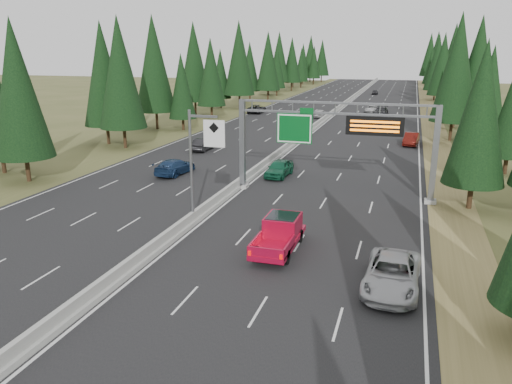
% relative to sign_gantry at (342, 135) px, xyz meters
% --- Properties ---
extents(road, '(32.00, 260.00, 0.08)m').
position_rel_sign_gantry_xyz_m(road, '(-8.92, 45.12, -5.23)').
color(road, black).
rests_on(road, ground).
extents(shoulder_right, '(3.60, 260.00, 0.06)m').
position_rel_sign_gantry_xyz_m(shoulder_right, '(8.88, 45.12, -5.24)').
color(shoulder_right, olive).
rests_on(shoulder_right, ground).
extents(shoulder_left, '(3.60, 260.00, 0.06)m').
position_rel_sign_gantry_xyz_m(shoulder_left, '(-26.72, 45.12, -5.24)').
color(shoulder_left, '#464D24').
rests_on(shoulder_left, ground).
extents(median_barrier, '(0.70, 260.00, 0.85)m').
position_rel_sign_gantry_xyz_m(median_barrier, '(-8.92, 45.12, -4.85)').
color(median_barrier, gray).
rests_on(median_barrier, road).
extents(sign_gantry, '(16.75, 0.98, 7.80)m').
position_rel_sign_gantry_xyz_m(sign_gantry, '(0.00, 0.00, 0.00)').
color(sign_gantry, slate).
rests_on(sign_gantry, road).
extents(hov_sign_pole, '(2.80, 0.50, 8.00)m').
position_rel_sign_gantry_xyz_m(hov_sign_pole, '(-8.33, -9.92, -0.54)').
color(hov_sign_pole, slate).
rests_on(hov_sign_pole, road).
extents(tree_row_right, '(12.08, 241.73, 18.97)m').
position_rel_sign_gantry_xyz_m(tree_row_right, '(12.78, 36.01, 3.83)').
color(tree_row_right, black).
rests_on(tree_row_right, ground).
extents(tree_row_left, '(11.79, 240.97, 18.98)m').
position_rel_sign_gantry_xyz_m(tree_row_left, '(-31.05, 29.35, 3.98)').
color(tree_row_left, black).
rests_on(tree_row_left, ground).
extents(silver_minivan, '(2.96, 6.00, 1.64)m').
position_rel_sign_gantry_xyz_m(silver_minivan, '(4.95, -16.16, -4.37)').
color(silver_minivan, '#B3B4B8').
rests_on(silver_minivan, road).
extents(red_pickup, '(2.14, 6.00, 1.96)m').
position_rel_sign_gantry_xyz_m(red_pickup, '(-1.87, -12.45, -4.11)').
color(red_pickup, black).
rests_on(red_pickup, road).
extents(car_ahead_green, '(2.18, 4.83, 1.61)m').
position_rel_sign_gantry_xyz_m(car_ahead_green, '(-6.52, 5.12, -4.38)').
color(car_ahead_green, '#14583A').
rests_on(car_ahead_green, road).
extents(car_ahead_dkred, '(2.14, 4.93, 1.58)m').
position_rel_sign_gantry_xyz_m(car_ahead_dkred, '(5.58, 26.11, -4.40)').
color(car_ahead_dkred, '#51100B').
rests_on(car_ahead_dkred, road).
extents(car_ahead_dkgrey, '(2.76, 5.79, 1.63)m').
position_rel_sign_gantry_xyz_m(car_ahead_dkgrey, '(-0.08, 55.37, -4.37)').
color(car_ahead_dkgrey, black).
rests_on(car_ahead_dkgrey, road).
extents(car_ahead_white, '(2.66, 4.98, 1.33)m').
position_rel_sign_gantry_xyz_m(car_ahead_white, '(-2.04, 60.47, -4.52)').
color(car_ahead_white, silver).
rests_on(car_ahead_white, road).
extents(car_ahead_far, '(1.69, 3.93, 1.32)m').
position_rel_sign_gantry_xyz_m(car_ahead_far, '(-4.52, 101.93, -4.53)').
color(car_ahead_far, black).
rests_on(car_ahead_far, road).
extents(car_onc_near, '(1.61, 4.54, 1.49)m').
position_rel_sign_gantry_xyz_m(car_onc_near, '(-18.65, 15.02, -4.44)').
color(car_onc_near, black).
rests_on(car_onc_near, road).
extents(car_onc_blue, '(2.63, 5.44, 1.53)m').
position_rel_sign_gantry_xyz_m(car_onc_blue, '(-16.57, 2.94, -4.43)').
color(car_onc_blue, navy).
rests_on(car_onc_blue, road).
extents(car_onc_white, '(1.80, 4.45, 1.52)m').
position_rel_sign_gantry_xyz_m(car_onc_white, '(-10.42, 49.61, -4.43)').
color(car_onc_white, '#B2B2B2').
rests_on(car_onc_white, road).
extents(car_onc_far, '(2.77, 5.80, 1.60)m').
position_rel_sign_gantry_xyz_m(car_onc_far, '(-23.42, 52.83, -4.39)').
color(car_onc_far, black).
rests_on(car_onc_far, road).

